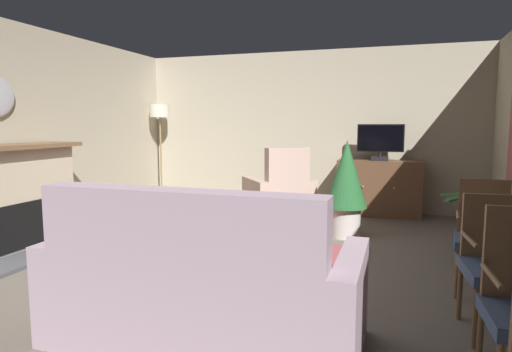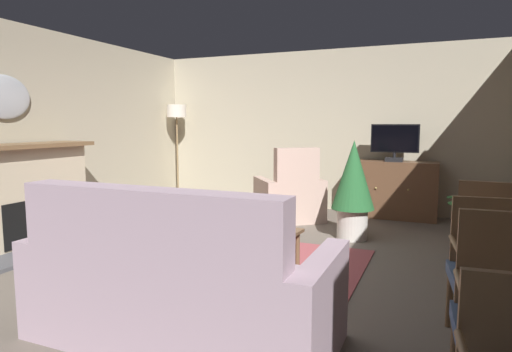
{
  "view_description": "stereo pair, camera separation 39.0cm",
  "coord_description": "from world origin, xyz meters",
  "px_view_note": "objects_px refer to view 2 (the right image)",
  "views": [
    {
      "loc": [
        1.54,
        -4.12,
        1.46
      ],
      "look_at": [
        0.08,
        0.33,
        0.9
      ],
      "focal_mm": 30.67,
      "sensor_mm": 36.0,
      "label": 1
    },
    {
      "loc": [
        1.9,
        -3.98,
        1.46
      ],
      "look_at": [
        0.08,
        0.33,
        0.9
      ],
      "focal_mm": 30.67,
      "sensor_mm": 36.0,
      "label": 2
    }
  ],
  "objects_px": {
    "wall_mirror_oval": "(4,97)",
    "tv_remote": "(232,226)",
    "cat": "(140,238)",
    "side_chair_nearest_door": "(489,267)",
    "fireplace": "(26,198)",
    "potted_plant_small_fern_corner": "(353,184)",
    "tv_cabinet": "(393,191)",
    "potted_plant_leafy_by_curtain": "(481,252)",
    "side_chair_beside_plant": "(482,238)",
    "coffee_table": "(244,233)",
    "floor_lamp": "(177,125)",
    "side_chair_mid_row": "(505,311)",
    "television": "(395,142)",
    "sofa_floral": "(178,291)",
    "armchair_in_far_corner": "(290,198)"
  },
  "relations": [
    {
      "from": "side_chair_beside_plant",
      "to": "potted_plant_small_fern_corner",
      "type": "relative_size",
      "value": 0.78
    },
    {
      "from": "sofa_floral",
      "to": "side_chair_beside_plant",
      "type": "distance_m",
      "value": 2.49
    },
    {
      "from": "armchair_in_far_corner",
      "to": "potted_plant_leafy_by_curtain",
      "type": "relative_size",
      "value": 1.43
    },
    {
      "from": "coffee_table",
      "to": "armchair_in_far_corner",
      "type": "bearing_deg",
      "value": 98.23
    },
    {
      "from": "television",
      "to": "cat",
      "type": "height_order",
      "value": "television"
    },
    {
      "from": "potted_plant_small_fern_corner",
      "to": "potted_plant_leafy_by_curtain",
      "type": "bearing_deg",
      "value": -23.22
    },
    {
      "from": "floor_lamp",
      "to": "cat",
      "type": "bearing_deg",
      "value": -65.88
    },
    {
      "from": "fireplace",
      "to": "armchair_in_far_corner",
      "type": "relative_size",
      "value": 1.45
    },
    {
      "from": "side_chair_beside_plant",
      "to": "wall_mirror_oval",
      "type": "bearing_deg",
      "value": -176.51
    },
    {
      "from": "sofa_floral",
      "to": "potted_plant_leafy_by_curtain",
      "type": "xyz_separation_m",
      "value": [
        1.99,
        2.51,
        -0.19
      ]
    },
    {
      "from": "side_chair_mid_row",
      "to": "floor_lamp",
      "type": "height_order",
      "value": "floor_lamp"
    },
    {
      "from": "potted_plant_small_fern_corner",
      "to": "side_chair_beside_plant",
      "type": "bearing_deg",
      "value": -48.8
    },
    {
      "from": "wall_mirror_oval",
      "to": "tv_remote",
      "type": "relative_size",
      "value": 4.12
    },
    {
      "from": "coffee_table",
      "to": "armchair_in_far_corner",
      "type": "height_order",
      "value": "armchair_in_far_corner"
    },
    {
      "from": "tv_cabinet",
      "to": "potted_plant_small_fern_corner",
      "type": "height_order",
      "value": "potted_plant_small_fern_corner"
    },
    {
      "from": "television",
      "to": "tv_remote",
      "type": "bearing_deg",
      "value": -110.35
    },
    {
      "from": "armchair_in_far_corner",
      "to": "potted_plant_leafy_by_curtain",
      "type": "xyz_separation_m",
      "value": [
        2.49,
        -1.32,
        -0.18
      ]
    },
    {
      "from": "side_chair_mid_row",
      "to": "side_chair_beside_plant",
      "type": "distance_m",
      "value": 1.54
    },
    {
      "from": "tv_cabinet",
      "to": "side_chair_nearest_door",
      "type": "height_order",
      "value": "side_chair_nearest_door"
    },
    {
      "from": "sofa_floral",
      "to": "armchair_in_far_corner",
      "type": "distance_m",
      "value": 3.86
    },
    {
      "from": "side_chair_nearest_door",
      "to": "coffee_table",
      "type": "bearing_deg",
      "value": 164.31
    },
    {
      "from": "armchair_in_far_corner",
      "to": "side_chair_beside_plant",
      "type": "height_order",
      "value": "armchair_in_far_corner"
    },
    {
      "from": "fireplace",
      "to": "tv_remote",
      "type": "bearing_deg",
      "value": 1.96
    },
    {
      "from": "cat",
      "to": "side_chair_nearest_door",
      "type": "bearing_deg",
      "value": -15.26
    },
    {
      "from": "tv_cabinet",
      "to": "side_chair_mid_row",
      "type": "distance_m",
      "value": 4.68
    },
    {
      "from": "fireplace",
      "to": "coffee_table",
      "type": "xyz_separation_m",
      "value": [
        2.81,
        0.11,
        -0.18
      ]
    },
    {
      "from": "wall_mirror_oval",
      "to": "side_chair_beside_plant",
      "type": "height_order",
      "value": "wall_mirror_oval"
    },
    {
      "from": "wall_mirror_oval",
      "to": "side_chair_nearest_door",
      "type": "xyz_separation_m",
      "value": [
        5.1,
        -0.46,
        -1.26
      ]
    },
    {
      "from": "potted_plant_leafy_by_curtain",
      "to": "cat",
      "type": "bearing_deg",
      "value": -169.21
    },
    {
      "from": "side_chair_beside_plant",
      "to": "potted_plant_leafy_by_curtain",
      "type": "bearing_deg",
      "value": 85.0
    },
    {
      "from": "wall_mirror_oval",
      "to": "cat",
      "type": "height_order",
      "value": "wall_mirror_oval"
    },
    {
      "from": "wall_mirror_oval",
      "to": "tv_remote",
      "type": "xyz_separation_m",
      "value": [
        2.93,
        0.09,
        -1.3
      ]
    },
    {
      "from": "wall_mirror_oval",
      "to": "sofa_floral",
      "type": "relative_size",
      "value": 0.34
    },
    {
      "from": "tv_cabinet",
      "to": "potted_plant_leafy_by_curtain",
      "type": "height_order",
      "value": "tv_cabinet"
    },
    {
      "from": "television",
      "to": "coffee_table",
      "type": "bearing_deg",
      "value": -108.46
    },
    {
      "from": "fireplace",
      "to": "potted_plant_small_fern_corner",
      "type": "relative_size",
      "value": 1.42
    },
    {
      "from": "wall_mirror_oval",
      "to": "side_chair_nearest_door",
      "type": "distance_m",
      "value": 5.27
    },
    {
      "from": "coffee_table",
      "to": "floor_lamp",
      "type": "distance_m",
      "value": 4.33
    },
    {
      "from": "coffee_table",
      "to": "floor_lamp",
      "type": "relative_size",
      "value": 0.61
    },
    {
      "from": "side_chair_nearest_door",
      "to": "sofa_floral",
      "type": "bearing_deg",
      "value": -156.6
    },
    {
      "from": "tv_cabinet",
      "to": "television",
      "type": "distance_m",
      "value": 0.77
    },
    {
      "from": "side_chair_mid_row",
      "to": "potted_plant_leafy_by_curtain",
      "type": "bearing_deg",
      "value": 87.9
    },
    {
      "from": "wall_mirror_oval",
      "to": "side_chair_mid_row",
      "type": "xyz_separation_m",
      "value": [
        5.1,
        -1.23,
        -1.24
      ]
    },
    {
      "from": "tv_remote",
      "to": "side_chair_beside_plant",
      "type": "distance_m",
      "value": 2.19
    },
    {
      "from": "floor_lamp",
      "to": "side_chair_mid_row",
      "type": "bearing_deg",
      "value": -42.8
    },
    {
      "from": "tv_cabinet",
      "to": "potted_plant_leafy_by_curtain",
      "type": "xyz_separation_m",
      "value": [
        1.07,
        -2.11,
        -0.26
      ]
    },
    {
      "from": "sofa_floral",
      "to": "side_chair_nearest_door",
      "type": "xyz_separation_m",
      "value": [
        1.9,
        0.82,
        0.16
      ]
    },
    {
      "from": "side_chair_beside_plant",
      "to": "coffee_table",
      "type": "bearing_deg",
      "value": -174.43
    },
    {
      "from": "tv_cabinet",
      "to": "coffee_table",
      "type": "relative_size",
      "value": 1.18
    },
    {
      "from": "side_chair_beside_plant",
      "to": "potted_plant_leafy_by_curtain",
      "type": "xyz_separation_m",
      "value": [
        0.08,
        0.92,
        -0.36
      ]
    }
  ]
}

